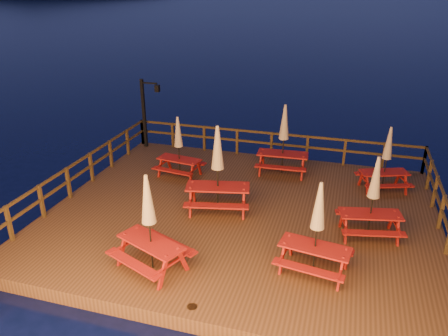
{
  "coord_description": "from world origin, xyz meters",
  "views": [
    {
      "loc": [
        2.91,
        -11.89,
        7.21
      ],
      "look_at": [
        -0.78,
        0.6,
        1.57
      ],
      "focal_mm": 35.0,
      "sensor_mm": 36.0,
      "label": 1
    }
  ],
  "objects_px": {
    "lamp_post": "(147,107)",
    "picnic_table_2": "(284,138)",
    "picnic_table_1": "(149,222)",
    "picnic_table_0": "(218,168)"
  },
  "relations": [
    {
      "from": "lamp_post",
      "to": "picnic_table_1",
      "type": "distance_m",
      "value": 8.96
    },
    {
      "from": "picnic_table_0",
      "to": "picnic_table_1",
      "type": "distance_m",
      "value": 3.47
    },
    {
      "from": "picnic_table_0",
      "to": "picnic_table_1",
      "type": "xyz_separation_m",
      "value": [
        -0.71,
        -3.4,
        -0.12
      ]
    },
    {
      "from": "lamp_post",
      "to": "picnic_table_2",
      "type": "relative_size",
      "value": 1.12
    },
    {
      "from": "picnic_table_1",
      "to": "picnic_table_0",
      "type": "bearing_deg",
      "value": 101.01
    },
    {
      "from": "picnic_table_1",
      "to": "picnic_table_2",
      "type": "height_order",
      "value": "picnic_table_2"
    },
    {
      "from": "picnic_table_0",
      "to": "picnic_table_2",
      "type": "xyz_separation_m",
      "value": [
        1.48,
        3.5,
        -0.08
      ]
    },
    {
      "from": "picnic_table_0",
      "to": "picnic_table_1",
      "type": "bearing_deg",
      "value": -114.1
    },
    {
      "from": "lamp_post",
      "to": "picnic_table_2",
      "type": "distance_m",
      "value": 6.21
    },
    {
      "from": "picnic_table_0",
      "to": "picnic_table_2",
      "type": "bearing_deg",
      "value": 54.77
    }
  ]
}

